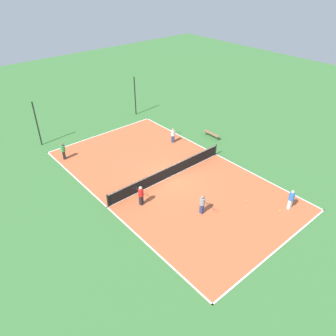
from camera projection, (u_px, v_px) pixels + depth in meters
ground_plane at (168, 178)px, 25.04m from camera, size 80.00×80.00×0.00m
court_surface at (168, 178)px, 25.03m from camera, size 10.93×19.43×0.02m
tennis_net at (168, 172)px, 24.75m from camera, size 10.73×0.10×1.00m
bench at (211, 134)px, 30.41m from camera, size 0.36×1.79×0.45m
player_near_white at (173, 135)px, 29.40m from camera, size 0.81×0.95×1.36m
player_coach_red at (141, 194)px, 21.87m from camera, size 0.46×0.97×1.50m
player_far_green at (63, 150)px, 26.92m from camera, size 0.49×0.49×1.47m
player_baseline_gray at (202, 203)px, 21.16m from camera, size 0.41×0.96×1.41m
player_near_blue at (291, 198)px, 21.54m from camera, size 0.37×0.37×1.48m
tennis_ball_right_alley at (117, 146)px, 29.21m from camera, size 0.07×0.07×0.07m
tennis_ball_midcourt at (247, 200)px, 22.63m from camera, size 0.07×0.07×0.07m
tennis_ball_far_baseline at (280, 211)px, 21.71m from camera, size 0.07×0.07×0.07m
fence_post_back_left at (37, 124)px, 28.36m from camera, size 0.12×0.12×4.07m
fence_post_back_right at (135, 96)px, 34.05m from camera, size 0.12×0.12×4.07m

